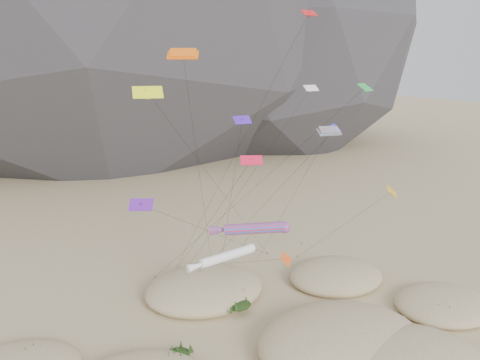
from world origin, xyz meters
name	(u,v)px	position (x,y,z in m)	size (l,w,h in m)	color
dunes	(280,352)	(-0.95, 3.48, 0.75)	(54.60, 37.07, 4.20)	#CCB789
dune_grass	(293,350)	(0.26, 3.22, 0.86)	(41.98, 30.48, 1.55)	black
kite_stakes	(228,264)	(2.81, 24.03, 0.15)	(22.67, 4.59, 0.30)	#3F2D1E
rainbow_tube_kite	(252,229)	(-0.48, 10.34, 10.25)	(7.19, 14.99, 11.14)	#FF1A1E
white_tube_kite	(224,257)	(-4.59, 7.67, 9.03)	(6.93, 16.06, 9.72)	white
orange_parafoil	(183,57)	(-5.36, 15.36, 26.64)	(8.77, 13.37, 27.47)	orange
multi_parafoil	(328,133)	(7.46, 9.46, 19.34)	(2.51, 14.87, 20.04)	red
delta_kites	(278,142)	(3.34, 12.18, 18.34)	(31.34, 19.10, 31.50)	white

